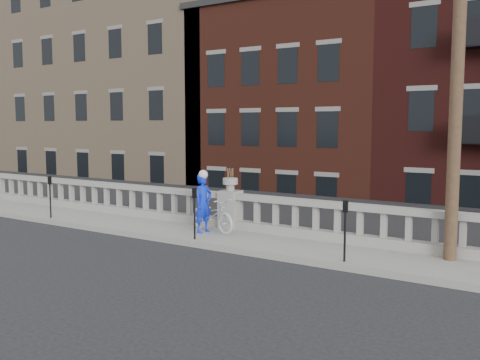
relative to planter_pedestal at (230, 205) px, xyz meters
The scene contains 11 objects.
ground 4.04m from the planter_pedestal, 90.00° to the right, with size 120.00×120.00×0.00m, color black.
sidewalk 1.21m from the planter_pedestal, 90.00° to the right, with size 32.00×2.20×0.15m, color gray.
balustrade 0.19m from the planter_pedestal, ahead, with size 28.00×0.34×1.03m.
planter_pedestal is the anchor object (origin of this frame).
lower_level 19.19m from the planter_pedestal, 88.31° to the left, with size 80.00×44.00×20.80m.
utility_pole 7.61m from the planter_pedestal, ahead, with size 1.60×0.28×10.00m.
parking_meter_a 6.11m from the planter_pedestal, 162.87° to the right, with size 0.10×0.09×1.36m.
parking_meter_b 1.81m from the planter_pedestal, 87.19° to the right, with size 0.10×0.09×1.36m.
parking_meter_c 4.65m from the planter_pedestal, 22.78° to the right, with size 0.10×0.09×1.36m.
bicycle 0.73m from the planter_pedestal, 102.55° to the right, with size 0.63×1.81×0.95m, color silver.
cyclist 0.98m from the planter_pedestal, 106.65° to the right, with size 0.60×0.39×1.65m, color #0D27D0.
Camera 1 is at (8.71, -8.78, 3.16)m, focal length 40.00 mm.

